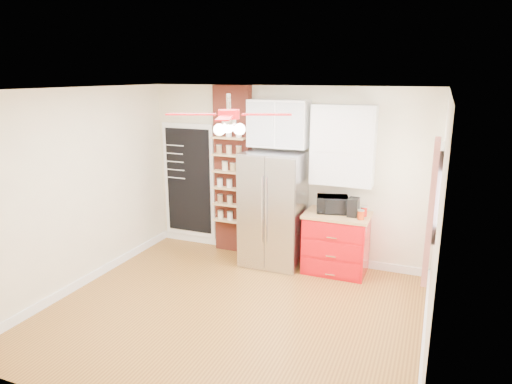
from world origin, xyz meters
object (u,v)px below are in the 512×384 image
at_px(red_cabinet, 336,243).
at_px(toaster_oven, 332,204).
at_px(ceiling_fan, 229,115).
at_px(pantry_jar_oats, 225,166).
at_px(coffee_maker, 353,207).
at_px(fridge, 273,209).
at_px(canister_left, 361,215).

xyz_separation_m(red_cabinet, toaster_oven, (-0.09, 0.03, 0.57)).
xyz_separation_m(ceiling_fan, toaster_oven, (0.83, 1.71, -1.40)).
distance_m(ceiling_fan, pantry_jar_oats, 2.26).
xyz_separation_m(coffee_maker, pantry_jar_oats, (-2.09, 0.15, 0.41)).
bearing_deg(ceiling_fan, red_cabinet, 61.29).
height_order(fridge, coffee_maker, fridge).
distance_m(fridge, red_cabinet, 1.06).
relative_size(toaster_oven, coffee_maker, 1.70).
height_order(toaster_oven, coffee_maker, coffee_maker).
xyz_separation_m(fridge, red_cabinet, (0.97, 0.05, -0.42)).
distance_m(fridge, canister_left, 1.33).
distance_m(ceiling_fan, toaster_oven, 2.36).
bearing_deg(toaster_oven, canister_left, -35.62).
height_order(ceiling_fan, canister_left, ceiling_fan).
bearing_deg(fridge, red_cabinet, 2.95).
xyz_separation_m(red_cabinet, canister_left, (0.36, -0.14, 0.51)).
relative_size(red_cabinet, coffee_maker, 3.58).
bearing_deg(ceiling_fan, pantry_jar_oats, 117.43).
distance_m(ceiling_fan, canister_left, 2.47).
bearing_deg(canister_left, fridge, 175.94).
xyz_separation_m(coffee_maker, canister_left, (0.13, -0.12, -0.07)).
bearing_deg(coffee_maker, canister_left, -43.14).
relative_size(fridge, toaster_oven, 3.91).
bearing_deg(pantry_jar_oats, red_cabinet, -3.89).
xyz_separation_m(ceiling_fan, pantry_jar_oats, (-0.94, 1.81, -0.98)).
relative_size(toaster_oven, pantry_jar_oats, 3.17).
height_order(fridge, ceiling_fan, ceiling_fan).
height_order(red_cabinet, canister_left, canister_left).
height_order(fridge, pantry_jar_oats, fridge).
distance_m(fridge, toaster_oven, 0.90).
bearing_deg(toaster_oven, fridge, 170.98).
bearing_deg(pantry_jar_oats, toaster_oven, -3.11).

